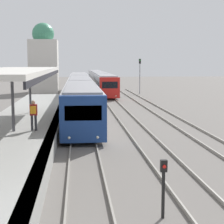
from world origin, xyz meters
The scene contains 7 objects.
platform_canopy centered at (-3.74, 15.72, 4.18)m, with size 4.00×19.01×3.36m.
person_on_platform centered at (-2.70, 15.80, 1.93)m, with size 0.40×0.40×1.66m.
train_near centered at (0.00, 38.64, 1.65)m, with size 2.63×46.27×2.97m.
train_far centered at (3.71, 62.81, 1.65)m, with size 2.53×43.32×2.97m.
signal_post_near centered at (2.21, 5.83, 1.12)m, with size 0.20×0.21×1.80m.
signal_mast_far centered at (8.96, 50.23, 3.27)m, with size 0.28×0.29×5.22m.
distant_domed_building centered at (-5.43, 54.60, 5.05)m, with size 4.38×4.38×10.74m.
Camera 1 is at (-0.32, -4.73, 4.65)m, focal length 60.00 mm.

